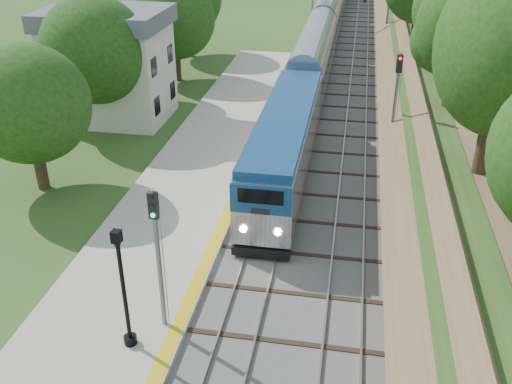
% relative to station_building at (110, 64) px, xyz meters
% --- Properties ---
extents(trackbed, '(9.50, 170.00, 0.28)m').
position_rel_station_building_xyz_m(trackbed, '(16.00, 30.00, -4.02)').
color(trackbed, '#4C4944').
rests_on(trackbed, ground).
extents(platform, '(6.40, 68.00, 0.38)m').
position_rel_station_building_xyz_m(platform, '(8.80, -14.00, -3.90)').
color(platform, '#A09681').
rests_on(platform, ground).
extents(yellow_stripe, '(0.55, 68.00, 0.01)m').
position_rel_station_building_xyz_m(yellow_stripe, '(11.65, -14.00, -3.70)').
color(yellow_stripe, gold).
rests_on(yellow_stripe, platform).
extents(embankment, '(10.64, 170.00, 11.70)m').
position_rel_station_building_xyz_m(embankment, '(24.35, 30.00, -2.14)').
color(embankment, brown).
rests_on(embankment, ground).
extents(station_building, '(8.60, 6.60, 8.00)m').
position_rel_station_building_xyz_m(station_building, '(0.00, 0.00, 0.00)').
color(station_building, beige).
rests_on(station_building, ground).
extents(signal_gantry, '(8.40, 0.38, 6.20)m').
position_rel_station_building_xyz_m(signal_gantry, '(16.47, 24.99, 0.73)').
color(signal_gantry, slate).
rests_on(signal_gantry, ground).
extents(trees_behind_platform, '(7.82, 53.32, 7.21)m').
position_rel_station_building_xyz_m(trees_behind_platform, '(2.83, -9.33, 0.44)').
color(trees_behind_platform, '#332316').
rests_on(trees_behind_platform, ground).
extents(lamppost_far, '(0.49, 0.49, 4.96)m').
position_rel_station_building_xyz_m(lamppost_far, '(10.19, -23.33, -1.50)').
color(lamppost_far, black).
rests_on(lamppost_far, platform).
extents(signal_platform, '(0.35, 0.28, 5.93)m').
position_rel_station_building_xyz_m(signal_platform, '(11.10, -22.05, -0.07)').
color(signal_platform, slate).
rests_on(signal_platform, platform).
extents(signal_farside, '(0.37, 0.29, 6.70)m').
position_rel_station_building_xyz_m(signal_farside, '(20.20, -3.84, 0.12)').
color(signal_farside, slate).
rests_on(signal_farside, ground).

